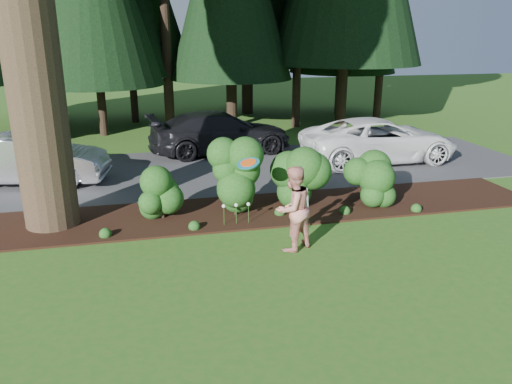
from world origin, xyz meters
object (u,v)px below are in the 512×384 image
car_silver_wagon (29,159)px  car_white_suv (379,140)px  car_dark_suv (221,133)px  child (303,208)px  frisbee (248,163)px  adult (293,209)px

car_silver_wagon → car_white_suv: bearing=-79.1°
car_dark_suv → child: car_dark_suv is taller
car_white_suv → frisbee: 8.03m
child → adult: size_ratio=0.58×
child → frisbee: size_ratio=2.00×
car_silver_wagon → frisbee: frisbee is taller
car_white_suv → adult: size_ratio=3.00×
car_silver_wagon → frisbee: bearing=-122.5°
car_silver_wagon → child: (6.92, -5.35, -0.26)m
car_white_suv → frisbee: (-5.92, -5.36, 0.86)m
car_silver_wagon → child: car_silver_wagon is taller
car_dark_suv → frisbee: (-0.64, -7.87, 0.85)m
car_white_suv → car_dark_suv: (-5.28, 2.51, 0.01)m
car_white_suv → frisbee: frisbee is taller
car_silver_wagon → car_white_suv: car_white_suv is taller
child → frisbee: (-1.27, 0.13, 1.13)m
car_silver_wagon → frisbee: (5.64, -5.22, 0.88)m
car_dark_suv → child: 8.03m
car_silver_wagon → car_dark_suv: (6.28, 2.65, 0.03)m
adult → car_white_suv: bearing=-157.2°
car_silver_wagon → car_white_suv: size_ratio=0.83×
car_dark_suv → adult: adult is taller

